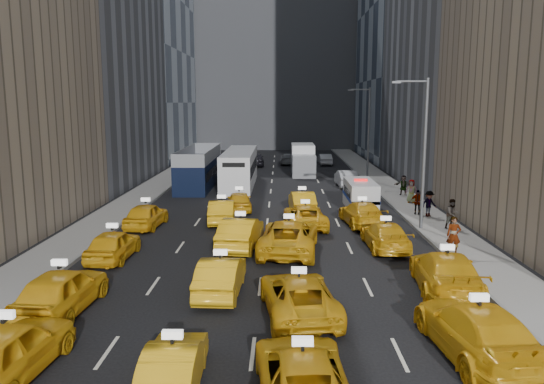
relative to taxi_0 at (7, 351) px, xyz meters
The scene contains 42 objects.
ground 8.80m from the taxi_0, 39.94° to the left, with size 160.00×160.00×0.00m, color black.
sidewalk_west 30.86m from the taxi_0, 97.05° to the left, with size 3.00×90.00×0.15m, color gray.
sidewalk_east 35.14m from the taxi_0, 60.66° to the left, with size 3.00×90.00×0.15m, color gray.
curb_west 30.72m from the taxi_0, 94.36° to the left, with size 0.15×90.00×0.18m, color slate.
curb_east 34.45m from the taxi_0, 62.76° to the left, with size 0.15×90.00×0.18m, color slate.
building_west_far 64.43m from the taxi_0, 103.02° to the left, with size 16.00×22.00×42.00m, color #2D3847.
building_backdrop 80.23m from the taxi_0, 85.06° to the left, with size 30.00×12.00×40.00m, color slate.
streetlight_near 24.08m from the taxi_0, 47.95° to the left, with size 2.15×0.22×9.00m.
streetlight_far 41.05m from the taxi_0, 67.09° to the left, with size 2.15×0.22×9.00m.
taxi_0 is the anchor object (origin of this frame).
taxi_1 4.73m from the taxi_0, ahead, with size 1.42×4.06×1.34m, color gold.
taxi_2 8.18m from the taxi_0, ahead, with size 2.31×5.01×1.39m, color gold.
taxi_3 13.58m from the taxi_0, ahead, with size 2.32×5.71×1.66m, color gold.
taxi_4 4.75m from the taxi_0, 95.32° to the left, with size 1.98×4.93×1.68m, color gold.
taxi_5 8.51m from the taxi_0, 52.62° to the left, with size 1.59×4.56×1.50m, color gold.
taxi_6 9.45m from the taxi_0, 29.46° to the left, with size 2.43×5.26×1.46m, color gold.
taxi_7 15.91m from the taxi_0, 26.37° to the left, with size 2.33×5.73×1.66m, color gold.
taxi_8 11.36m from the taxi_0, 93.12° to the left, with size 1.76×4.37×1.49m, color gold.
taxi_9 14.54m from the taxi_0, 67.94° to the left, with size 1.75×5.02×1.65m, color gold.
taxi_10 15.05m from the taxi_0, 57.92° to the left, with size 2.78×6.04×1.68m, color gold.
taxi_11 18.78m from the taxi_0, 45.94° to the left, with size 2.00×4.91×1.42m, color gold.
taxi_12 18.09m from the taxi_0, 92.17° to the left, with size 1.81×4.50×1.53m, color gold.
taxi_13 19.85m from the taxi_0, 78.92° to the left, with size 1.57×4.49×1.48m, color gold.
taxi_14 20.43m from the taxi_0, 63.61° to the left, with size 2.33×5.04×1.40m, color gold.
taxi_15 22.73m from the taxi_0, 56.19° to the left, with size 2.09×5.15×1.49m, color gold.
taxi_16 23.71m from the taxi_0, 78.72° to the left, with size 1.66×4.14×1.41m, color gold.
taxi_17 24.63m from the taxi_0, 68.39° to the left, with size 1.57×4.51×1.48m, color gold.
nypd_van 27.60m from the taxi_0, 61.12° to the left, with size 2.54×5.26×2.17m.
double_decker 34.42m from the taxi_0, 89.80° to the left, with size 3.14×11.98×3.46m.
city_bus 34.93m from the taxi_0, 83.76° to the left, with size 3.13×12.63×3.24m.
box_truck 43.84m from the taxi_0, 76.87° to the left, with size 3.17×7.15×3.16m.
misc_car_0 36.92m from the taxi_0, 68.47° to the left, with size 1.62×4.64×1.53m, color #AEB0B6.
misc_car_1 47.42m from the taxi_0, 90.61° to the left, with size 2.26×4.90×1.36m, color black.
misc_car_2 52.56m from the taxi_0, 80.65° to the left, with size 1.90×4.68×1.36m, color slate.
misc_car_3 50.19m from the taxi_0, 84.82° to the left, with size 1.97×4.89×1.67m, color black.
misc_car_4 53.01m from the taxi_0, 75.79° to the left, with size 1.45×4.17×1.37m, color #A5A6AC.
pedestrian_0 20.17m from the taxi_0, 36.76° to the left, with size 0.69×0.45×1.90m, color gray.
pedestrian_1 24.96m from the taxi_0, 44.45° to the left, with size 0.87×0.48×1.80m, color gray.
pedestrian_2 27.21m from the taxi_0, 50.28° to the left, with size 1.10×0.45×1.70m, color gray.
pedestrian_3 27.41m from the taxi_0, 52.21° to the left, with size 0.97×0.44×1.66m, color gray.
pedestrian_4 31.12m from the taxi_0, 56.00° to the left, with size 0.86×0.47×1.76m, color gray.
pedestrian_5 34.01m from the taxi_0, 58.90° to the left, with size 1.50×0.43×1.62m, color gray.
Camera 1 is at (0.84, -19.21, 7.62)m, focal length 35.00 mm.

